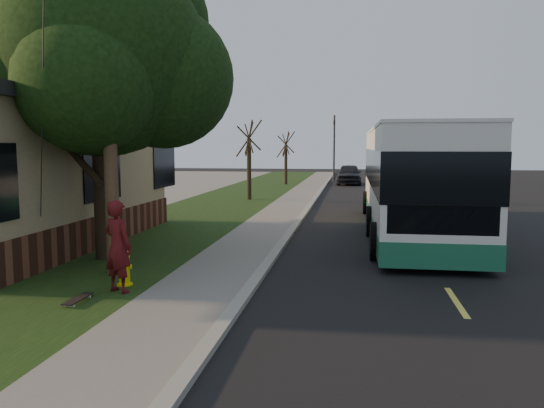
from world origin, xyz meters
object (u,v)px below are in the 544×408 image
at_px(traffic_signal, 334,144).
at_px(distant_car, 349,174).
at_px(bare_tree_near, 249,161).
at_px(transit_bus, 411,177).
at_px(utility_pole, 107,68).
at_px(skateboard_main, 78,299).
at_px(skateboarder, 118,246).
at_px(leafy_tree, 104,56).
at_px(dumpster, 9,222).
at_px(fire_hydrant, 124,268).
at_px(bare_tree_far, 286,159).

xyz_separation_m(traffic_signal, distant_car, (1.27, -2.47, -2.37)).
xyz_separation_m(bare_tree_near, transit_bus, (7.51, -9.64, -0.27)).
distance_m(utility_pole, bare_tree_near, 17.19).
xyz_separation_m(utility_pole, bare_tree_near, (-0.19, 17.01, -2.48)).
relative_size(transit_bus, skateboard_main, 15.87).
bearing_deg(utility_pole, bare_tree_near, 90.66).
bearing_deg(bare_tree_near, skateboarder, -86.90).
height_order(skateboard_main, distant_car, distant_car).
distance_m(leafy_tree, dumpster, 5.92).
distance_m(fire_hydrant, utility_pole, 4.37).
xyz_separation_m(utility_pole, leafy_tree, (-0.87, 1.66, 0.54)).
xyz_separation_m(utility_pole, distant_car, (5.07, 30.54, -3.84)).
height_order(leafy_tree, traffic_signal, leafy_tree).
bearing_deg(skateboard_main, leafy_tree, 107.35).
distance_m(fire_hydrant, distant_car, 31.84).
xyz_separation_m(utility_pole, bare_tree_far, (0.31, 29.01, -2.63)).
height_order(fire_hydrant, skateboarder, skateboarder).
relative_size(leafy_tree, bare_tree_far, 1.94).
xyz_separation_m(bare_tree_near, skateboard_main, (0.55, -19.27, -2.02)).
distance_m(fire_hydrant, leafy_tree, 5.65).
xyz_separation_m(fire_hydrant, bare_tree_far, (-0.40, 30.00, 1.57)).
distance_m(fire_hydrant, skateboarder, 0.74).
distance_m(leafy_tree, distant_car, 29.81).
xyz_separation_m(leafy_tree, transit_bus, (8.18, 5.71, -3.29)).
distance_m(leafy_tree, bare_tree_near, 15.66).
xyz_separation_m(bare_tree_near, skateboarder, (1.00, -18.49, -1.17)).
bearing_deg(fire_hydrant, traffic_signal, 84.79).
distance_m(utility_pole, dumpster, 6.68).
xyz_separation_m(leafy_tree, dumpster, (-3.74, 1.23, -4.43)).
distance_m(utility_pole, transit_bus, 10.74).
bearing_deg(distant_car, bare_tree_far, -161.96).
distance_m(fire_hydrant, bare_tree_far, 30.04).
xyz_separation_m(bare_tree_far, traffic_signal, (3.50, 4.00, 1.16)).
distance_m(utility_pole, skateboarder, 4.02).
xyz_separation_m(utility_pole, skateboard_main, (0.36, -2.26, -4.50)).
bearing_deg(transit_bus, bare_tree_near, 127.91).
distance_m(leafy_tree, skateboard_main, 6.50).
bearing_deg(dumpster, fire_hydrant, -36.15).
relative_size(transit_bus, dumpster, 7.29).
bearing_deg(traffic_signal, dumpster, -105.59).
bearing_deg(bare_tree_near, utility_pole, -89.34).
bearing_deg(utility_pole, leafy_tree, 117.60).
height_order(bare_tree_near, skateboard_main, bare_tree_near).
distance_m(bare_tree_far, skateboarder, 30.51).
bearing_deg(transit_bus, utility_pole, -134.80).
relative_size(bare_tree_near, dumpster, 2.41).
bearing_deg(fire_hydrant, distant_car, 82.12).
distance_m(bare_tree_far, distant_car, 5.15).
distance_m(leafy_tree, bare_tree_far, 27.56).
bearing_deg(bare_tree_near, leafy_tree, -92.50).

